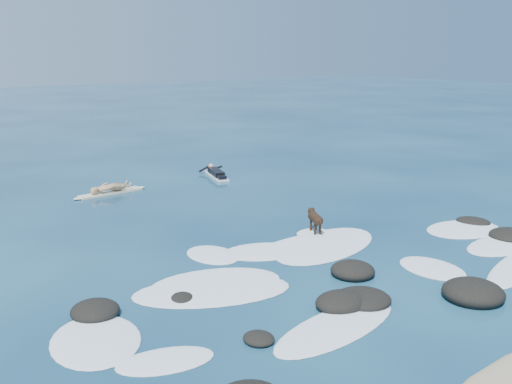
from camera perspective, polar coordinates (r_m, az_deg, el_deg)
ground at (r=15.50m, az=4.32°, el=-6.91°), size 160.00×160.00×0.00m
reef_rocks at (r=14.16m, az=16.18°, el=-9.08°), size 13.97×6.23×0.56m
breaking_foam at (r=15.10m, az=6.98°, el=-7.51°), size 14.70×7.20×0.12m
standing_surfer_rig at (r=22.99m, az=-14.44°, el=1.47°), size 3.07×0.81×1.74m
paddling_surfer_rig at (r=25.49m, az=-4.04°, el=1.87°), size 1.31×2.55×0.44m
dog at (r=17.60m, az=5.92°, el=-2.61°), size 0.60×1.15×0.77m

